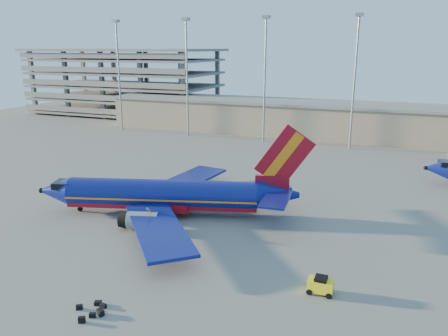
{
  "coord_description": "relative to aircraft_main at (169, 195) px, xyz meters",
  "views": [
    {
      "loc": [
        24.36,
        -52.64,
        21.63
      ],
      "look_at": [
        0.57,
        6.74,
        4.0
      ],
      "focal_mm": 35.0,
      "sensor_mm": 36.0,
      "label": 1
    }
  ],
  "objects": [
    {
      "name": "terminal_building",
      "position": [
        12.94,
        62.23,
        1.65
      ],
      "size": [
        122.0,
        16.0,
        8.5
      ],
      "color": "gray",
      "rests_on": "ground"
    },
    {
      "name": "aircraft_main",
      "position": [
        0.0,
        0.0,
        0.0
      ],
      "size": [
        35.9,
        34.0,
        12.5
      ],
      "rotation": [
        0.0,
        0.0,
        0.3
      ],
      "color": "navy",
      "rests_on": "ground"
    },
    {
      "name": "parking_garage",
      "position": [
        -59.06,
        78.28,
        9.06
      ],
      "size": [
        62.0,
        32.0,
        21.4
      ],
      "color": "slate",
      "rests_on": "ground"
    },
    {
      "name": "ground",
      "position": [
        2.94,
        4.23,
        -2.67
      ],
      "size": [
        220.0,
        220.0,
        0.0
      ],
      "primitive_type": "plane",
      "color": "slate",
      "rests_on": "ground"
    },
    {
      "name": "light_mast_row",
      "position": [
        7.94,
        50.23,
        14.88
      ],
      "size": [
        101.6,
        1.6,
        28.65
      ],
      "color": "gray",
      "rests_on": "ground"
    },
    {
      "name": "luggage_pile",
      "position": [
        5.04,
        -22.54,
        -2.45
      ],
      "size": [
        2.9,
        3.18,
        0.54
      ],
      "color": "black",
      "rests_on": "ground"
    },
    {
      "name": "baggage_tug",
      "position": [
        22.31,
        -12.33,
        -1.8
      ],
      "size": [
        2.32,
        1.41,
        1.66
      ],
      "rotation": [
        0.0,
        0.0,
        -0.01
      ],
      "color": "yellow",
      "rests_on": "ground"
    }
  ]
}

